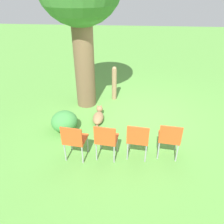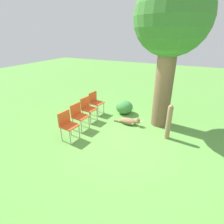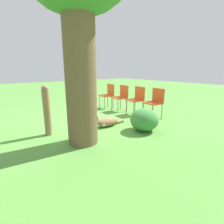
% 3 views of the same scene
% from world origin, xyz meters
% --- Properties ---
extents(ground_plane, '(30.00, 30.00, 0.00)m').
position_xyz_m(ground_plane, '(0.00, 0.00, 0.00)').
color(ground_plane, '#56933D').
extents(dog, '(1.03, 0.30, 0.34)m').
position_xyz_m(dog, '(-0.28, 0.90, 0.12)').
color(dog, olive).
rests_on(dog, ground_plane).
extents(fence_post, '(0.15, 0.15, 1.09)m').
position_xyz_m(fence_post, '(1.05, 0.56, 0.55)').
color(fence_post, '#937551').
rests_on(fence_post, ground_plane).
extents(red_chair_0, '(0.47, 0.49, 0.87)m').
position_xyz_m(red_chair_0, '(-1.60, -0.78, 0.52)').
color(red_chair_0, '#D14C1E').
rests_on(red_chair_0, ground_plane).
extents(red_chair_1, '(0.47, 0.49, 0.87)m').
position_xyz_m(red_chair_1, '(-1.68, -0.13, 0.52)').
color(red_chair_1, '#D14C1E').
rests_on(red_chair_1, ground_plane).
extents(red_chair_2, '(0.47, 0.49, 0.87)m').
position_xyz_m(red_chair_2, '(-1.75, 0.52, 0.52)').
color(red_chair_2, '#D14C1E').
rests_on(red_chair_2, ground_plane).
extents(red_chair_3, '(0.47, 0.49, 0.87)m').
position_xyz_m(red_chair_3, '(-1.83, 1.17, 0.52)').
color(red_chair_3, '#D14C1E').
rests_on(red_chair_3, ground_plane).
extents(low_shrub, '(0.66, 0.66, 0.53)m').
position_xyz_m(low_shrub, '(-0.81, 1.69, 0.26)').
color(low_shrub, '#3D843D').
rests_on(low_shrub, ground_plane).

